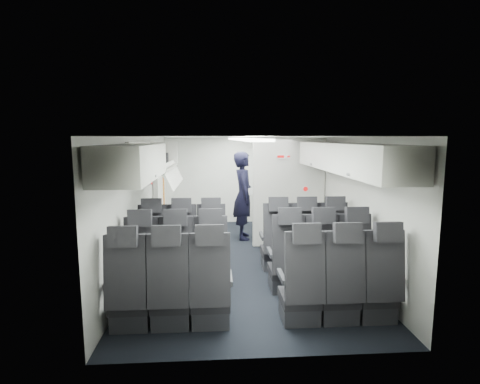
{
  "coord_description": "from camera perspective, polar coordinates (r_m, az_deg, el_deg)",
  "views": [
    {
      "loc": [
        -0.46,
        -6.36,
        2.14
      ],
      "look_at": [
        0.0,
        0.4,
        1.15
      ],
      "focal_mm": 28.0,
      "sensor_mm": 36.0,
      "label": 1
    }
  ],
  "objects": [
    {
      "name": "overhead_bin_right_front",
      "position": [
        6.4,
        13.08,
        5.59
      ],
      "size": [
        0.53,
        1.7,
        0.4
      ],
      "color": "silver",
      "rests_on": "cabin_shell"
    },
    {
      "name": "papers",
      "position": [
        7.85,
        1.95,
        0.22
      ],
      "size": [
        0.21,
        0.08,
        0.15
      ],
      "primitive_type": "cube",
      "rotation": [
        0.0,
        0.0,
        0.29
      ],
      "color": "white",
      "rests_on": "flight_attendant"
    },
    {
      "name": "boarding_door",
      "position": [
        8.09,
        -12.23,
        -0.31
      ],
      "size": [
        0.12,
        1.27,
        1.86
      ],
      "color": "silver",
      "rests_on": "cabin_shell"
    },
    {
      "name": "carry_on_bag",
      "position": [
        6.22,
        -12.72,
        4.77
      ],
      "size": [
        0.38,
        0.27,
        0.23
      ],
      "primitive_type": "cube",
      "rotation": [
        0.0,
        0.0,
        0.02
      ],
      "color": "black",
      "rests_on": "overhead_bin_left_front_open"
    },
    {
      "name": "seat_row_mid",
      "position": [
        5.25,
        1.38,
        -11.01
      ],
      "size": [
        3.33,
        0.56,
        1.24
      ],
      "color": "#242427",
      "rests_on": "cabin_shell"
    },
    {
      "name": "overhead_bin_right_rear",
      "position": [
        4.75,
        19.22,
        4.48
      ],
      "size": [
        0.53,
        1.8,
        0.4
      ],
      "color": "silver",
      "rests_on": "cabin_shell"
    },
    {
      "name": "cabin_shell",
      "position": [
        6.46,
        0.24,
        -0.74
      ],
      "size": [
        3.41,
        6.01,
        2.16
      ],
      "color": "black",
      "rests_on": "ground"
    },
    {
      "name": "bulkhead_partition",
      "position": [
        7.38,
        7.4,
        -0.05
      ],
      "size": [
        1.4,
        0.15,
        2.13
      ],
      "color": "silver",
      "rests_on": "cabin_shell"
    },
    {
      "name": "galley_unit",
      "position": [
        9.27,
        4.89,
        0.89
      ],
      "size": [
        0.85,
        0.52,
        1.9
      ],
      "color": "#939399",
      "rests_on": "cabin_shell"
    },
    {
      "name": "overhead_bin_left_rear",
      "position": [
        4.47,
        -16.07,
        4.41
      ],
      "size": [
        0.53,
        1.8,
        0.4
      ],
      "color": "silver",
      "rests_on": "cabin_shell"
    },
    {
      "name": "seat_row_front",
      "position": [
        6.1,
        0.6,
        -8.23
      ],
      "size": [
        3.33,
        0.56,
        1.24
      ],
      "color": "#242427",
      "rests_on": "cabin_shell"
    },
    {
      "name": "seat_row_rear",
      "position": [
        4.41,
        2.49,
        -14.87
      ],
      "size": [
        3.33,
        0.56,
        1.24
      ],
      "color": "#242427",
      "rests_on": "cabin_shell"
    },
    {
      "name": "flight_attendant",
      "position": [
        7.9,
        0.54,
        -0.53
      ],
      "size": [
        0.44,
        0.68,
        1.85
      ],
      "primitive_type": "imported",
      "rotation": [
        0.0,
        0.0,
        1.57
      ],
      "color": "black",
      "rests_on": "ground"
    },
    {
      "name": "overhead_bin_left_front_open",
      "position": [
        6.21,
        -13.03,
        4.38
      ],
      "size": [
        0.64,
        1.7,
        0.72
      ],
      "color": "#9E9E93",
      "rests_on": "cabin_shell"
    }
  ]
}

